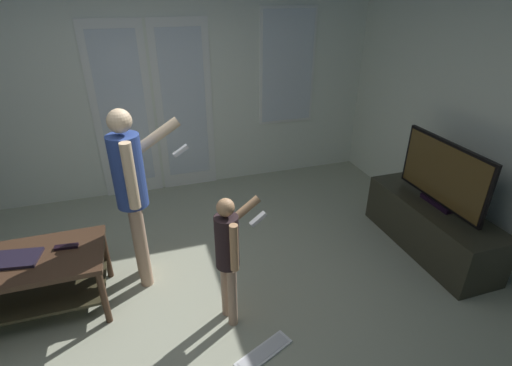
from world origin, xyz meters
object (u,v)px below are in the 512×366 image
object	(u,v)px
person_child	(229,251)
coffee_table	(34,273)
tv_stand	(431,226)
person_adult	(132,185)
flat_screen_tv	(443,174)
loose_keyboard	(264,353)
tv_remote_black	(66,247)
laptop_closed	(13,259)

from	to	relation	value
person_child	coffee_table	bearing A→B (deg)	159.49
coffee_table	tv_stand	size ratio (longest dim) A/B	0.75
tv_stand	person_child	world-z (taller)	person_child
coffee_table	person_child	xyz separation A→B (m)	(1.38, -0.52, 0.26)
person_adult	flat_screen_tv	bearing A→B (deg)	-8.20
flat_screen_tv	person_child	xyz separation A→B (m)	(-2.05, -0.29, -0.16)
loose_keyboard	coffee_table	bearing A→B (deg)	149.00
flat_screen_tv	person_adult	distance (m)	2.68
person_adult	tv_remote_black	size ratio (longest dim) A/B	8.96
loose_keyboard	tv_remote_black	bearing A→B (deg)	142.66
laptop_closed	coffee_table	bearing A→B (deg)	3.94
laptop_closed	loose_keyboard	bearing A→B (deg)	-20.44
tv_stand	tv_remote_black	distance (m)	3.21
person_child	laptop_closed	distance (m)	1.58
tv_remote_black	laptop_closed	bearing A→B (deg)	-166.81
coffee_table	laptop_closed	distance (m)	0.18
flat_screen_tv	laptop_closed	world-z (taller)	flat_screen_tv
person_adult	laptop_closed	size ratio (longest dim) A/B	4.26
coffee_table	laptop_closed	bearing A→B (deg)	174.71
tv_stand	person_child	size ratio (longest dim) A/B	1.31
flat_screen_tv	loose_keyboard	xyz separation A→B (m)	(-1.92, -0.69, -0.78)
flat_screen_tv	laptop_closed	bearing A→B (deg)	176.20
person_child	tv_remote_black	size ratio (longest dim) A/B	6.22
coffee_table	person_adult	bearing A→B (deg)	11.14
coffee_table	tv_stand	bearing A→B (deg)	-3.81
flat_screen_tv	tv_remote_black	xyz separation A→B (m)	(-3.19, 0.28, -0.27)
flat_screen_tv	laptop_closed	distance (m)	3.55
coffee_table	loose_keyboard	size ratio (longest dim) A/B	2.27
tv_stand	loose_keyboard	bearing A→B (deg)	-160.48
tv_stand	laptop_closed	world-z (taller)	laptop_closed
coffee_table	laptop_closed	size ratio (longest dim) A/B	2.89
flat_screen_tv	loose_keyboard	bearing A→B (deg)	-160.37
person_child	person_adult	bearing A→B (deg)	131.33
person_adult	tv_stand	bearing A→B (deg)	-8.28
laptop_closed	tv_remote_black	distance (m)	0.35
tv_stand	loose_keyboard	distance (m)	2.05
tv_stand	laptop_closed	size ratio (longest dim) A/B	3.88
person_child	loose_keyboard	size ratio (longest dim) A/B	2.32
tv_stand	loose_keyboard	xyz separation A→B (m)	(-1.92, -0.68, -0.23)
coffee_table	flat_screen_tv	size ratio (longest dim) A/B	1.04
flat_screen_tv	laptop_closed	xyz separation A→B (m)	(-3.54, 0.23, -0.27)
person_child	laptop_closed	size ratio (longest dim) A/B	2.96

